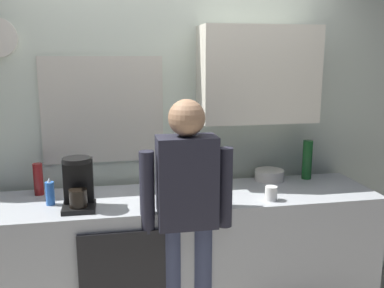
% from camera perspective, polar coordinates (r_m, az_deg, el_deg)
% --- Properties ---
extents(kitchen_counter, '(2.73, 0.64, 0.91)m').
position_cam_1_polar(kitchen_counter, '(3.09, -1.68, -14.98)').
color(kitchen_counter, '#B2B7BC').
rests_on(kitchen_counter, ground_plane).
extents(back_wall_assembly, '(4.33, 0.42, 2.60)m').
position_cam_1_polar(back_wall_assembly, '(3.20, -1.65, 3.06)').
color(back_wall_assembly, silver).
rests_on(back_wall_assembly, ground_plane).
extents(coffee_maker, '(0.20, 0.20, 0.33)m').
position_cam_1_polar(coffee_maker, '(2.73, -15.00, -5.41)').
color(coffee_maker, black).
rests_on(coffee_maker, kitchen_counter).
extents(bottle_amber_beer, '(0.06, 0.06, 0.23)m').
position_cam_1_polar(bottle_amber_beer, '(2.85, 0.94, -4.94)').
color(bottle_amber_beer, brown).
rests_on(bottle_amber_beer, kitchen_counter).
extents(bottle_green_wine, '(0.07, 0.07, 0.30)m').
position_cam_1_polar(bottle_green_wine, '(3.38, 15.19, -2.05)').
color(bottle_green_wine, '#195923').
rests_on(bottle_green_wine, kitchen_counter).
extents(bottle_olive_oil, '(0.06, 0.06, 0.25)m').
position_cam_1_polar(bottle_olive_oil, '(3.03, 0.74, -3.70)').
color(bottle_olive_oil, olive).
rests_on(bottle_olive_oil, kitchen_counter).
extents(bottle_red_vinegar, '(0.06, 0.06, 0.22)m').
position_cam_1_polar(bottle_red_vinegar, '(3.08, -19.91, -4.46)').
color(bottle_red_vinegar, maroon).
rests_on(bottle_red_vinegar, kitchen_counter).
extents(cup_blue_mug, '(0.08, 0.08, 0.10)m').
position_cam_1_polar(cup_blue_mug, '(2.76, -0.06, -6.92)').
color(cup_blue_mug, '#3351B2').
rests_on(cup_blue_mug, kitchen_counter).
extents(cup_white_mug, '(0.08, 0.08, 0.10)m').
position_cam_1_polar(cup_white_mug, '(2.85, 10.56, -6.53)').
color(cup_white_mug, white).
rests_on(cup_white_mug, kitchen_counter).
extents(cup_terracotta_mug, '(0.08, 0.08, 0.09)m').
position_cam_1_polar(cup_terracotta_mug, '(3.11, -1.14, -4.78)').
color(cup_terracotta_mug, '#B26647').
rests_on(cup_terracotta_mug, kitchen_counter).
extents(mixing_bowl, '(0.22, 0.22, 0.08)m').
position_cam_1_polar(mixing_bowl, '(3.30, 10.33, -4.11)').
color(mixing_bowl, white).
rests_on(mixing_bowl, kitchen_counter).
extents(potted_plant, '(0.15, 0.15, 0.23)m').
position_cam_1_polar(potted_plant, '(2.65, -2.81, -5.89)').
color(potted_plant, '#9E5638').
rests_on(potted_plant, kitchen_counter).
extents(dish_soap, '(0.06, 0.06, 0.18)m').
position_cam_1_polar(dish_soap, '(2.86, -18.51, -6.25)').
color(dish_soap, blue).
rests_on(dish_soap, kitchen_counter).
extents(person_at_sink, '(0.57, 0.22, 1.60)m').
position_cam_1_polar(person_at_sink, '(2.62, -0.69, -8.28)').
color(person_at_sink, '#3F4766').
rests_on(person_at_sink, ground_plane).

